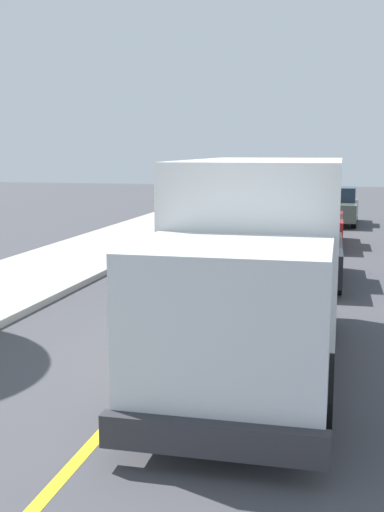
{
  "coord_description": "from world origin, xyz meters",
  "views": [
    {
      "loc": [
        2.82,
        -1.34,
        3.37
      ],
      "look_at": [
        -0.06,
        10.32,
        1.4
      ],
      "focal_mm": 45.82,
      "sensor_mm": 36.0,
      "label": 1
    }
  ],
  "objects_px": {
    "parked_car_mid": "(317,223)",
    "box_truck": "(260,253)",
    "parked_car_far": "(337,207)",
    "parked_car_near": "(306,251)"
  },
  "relations": [
    {
      "from": "parked_car_mid",
      "to": "box_truck",
      "type": "bearing_deg",
      "value": -90.68
    },
    {
      "from": "parked_car_mid",
      "to": "parked_car_far",
      "type": "height_order",
      "value": "same"
    },
    {
      "from": "box_truck",
      "to": "parked_car_mid",
      "type": "relative_size",
      "value": 1.63
    },
    {
      "from": "parked_car_near",
      "to": "parked_car_far",
      "type": "xyz_separation_m",
      "value": [
        0.43,
        13.53,
        0.0
      ]
    },
    {
      "from": "box_truck",
      "to": "parked_car_mid",
      "type": "distance_m",
      "value": 13.44
    },
    {
      "from": "parked_car_mid",
      "to": "parked_car_far",
      "type": "xyz_separation_m",
      "value": [
        0.53,
        6.85,
        0.0
      ]
    },
    {
      "from": "box_truck",
      "to": "parked_car_far",
      "type": "distance_m",
      "value": 20.29
    },
    {
      "from": "box_truck",
      "to": "parked_car_near",
      "type": "relative_size",
      "value": 1.62
    },
    {
      "from": "parked_car_mid",
      "to": "parked_car_near",
      "type": "bearing_deg",
      "value": -89.15
    },
    {
      "from": "box_truck",
      "to": "parked_car_mid",
      "type": "height_order",
      "value": "box_truck"
    }
  ]
}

